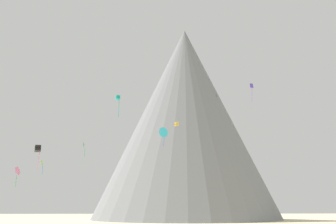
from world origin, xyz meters
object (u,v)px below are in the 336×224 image
kite_lime_low (42,164)px  kite_gold_mid (177,124)px  kite_cyan_mid (163,132)px  kite_green_mid (84,145)px  rock_massif (188,129)px  kite_teal_mid (118,98)px  kite_pink_low (17,171)px  kite_indigo_high (252,88)px  kite_black_low (38,149)px

kite_lime_low → kite_gold_mid: kite_gold_mid is taller
kite_cyan_mid → kite_lime_low: bearing=-32.9°
kite_green_mid → kite_gold_mid: bearing=-81.4°
rock_massif → kite_teal_mid: size_ratio=19.71×
kite_lime_low → kite_pink_low: 19.39m
kite_lime_low → kite_indigo_high: kite_indigo_high is taller
rock_massif → kite_lime_low: bearing=-132.2°
kite_pink_low → kite_black_low: kite_black_low is taller
kite_pink_low → kite_indigo_high: bearing=121.1°
kite_pink_low → kite_green_mid: (10.72, 6.96, 5.83)m
kite_pink_low → kite_green_mid: 14.05m
kite_pink_low → kite_teal_mid: kite_teal_mid is taller
kite_black_low → kite_teal_mid: size_ratio=0.90×
kite_pink_low → kite_cyan_mid: size_ratio=0.80×
kite_teal_mid → kite_green_mid: bearing=118.1°
rock_massif → kite_cyan_mid: rock_massif is taller
kite_lime_low → kite_teal_mid: size_ratio=0.71×
kite_lime_low → kite_black_low: bearing=61.5°
kite_pink_low → kite_teal_mid: 22.56m
kite_black_low → kite_green_mid: kite_green_mid is taller
kite_lime_low → kite_indigo_high: bearing=132.1°
kite_pink_low → kite_cyan_mid: bearing=137.7°
kite_lime_low → kite_gold_mid: bearing=127.1°
kite_teal_mid → kite_green_mid: 12.33m
rock_massif → kite_indigo_high: rock_massif is taller
rock_massif → kite_gold_mid: rock_massif is taller
kite_pink_low → kite_gold_mid: (29.85, 12.31, 11.38)m
kite_teal_mid → kite_gold_mid: bearing=22.5°
kite_lime_low → kite_cyan_mid: 28.22m
kite_black_low → kite_cyan_mid: kite_cyan_mid is taller
kite_gold_mid → kite_black_low: bearing=-79.5°
kite_lime_low → kite_gold_mid: (29.92, -6.83, 8.25)m
kite_green_mid → kite_cyan_mid: (16.41, 9.76, 4.40)m
rock_massif → kite_lime_low: rock_massif is taller
kite_indigo_high → kite_cyan_mid: size_ratio=0.98×
kite_lime_low → kite_pink_low: (0.07, -19.14, -3.13)m
rock_massif → kite_gold_mid: bearing=-99.3°
rock_massif → kite_lime_low: 58.61m
kite_teal_mid → kite_cyan_mid: (9.50, 15.83, -3.82)m
kite_indigo_high → kite_cyan_mid: kite_indigo_high is taller
kite_green_mid → rock_massif: bearing=-33.7°
kite_teal_mid → kite_green_mid: (-6.91, 6.07, -8.22)m
kite_cyan_mid → kite_pink_low: bearing=3.9°
kite_black_low → kite_gold_mid: (23.94, 22.57, 8.67)m
rock_massif → kite_cyan_mid: 46.32m
kite_pink_low → kite_gold_mid: 34.24m
kite_pink_low → kite_indigo_high: (46.94, 12.60, 19.91)m
kite_indigo_high → kite_cyan_mid: (-19.81, 4.12, -9.69)m
kite_gold_mid → kite_cyan_mid: size_ratio=0.25×
kite_black_low → kite_cyan_mid: bearing=-146.3°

